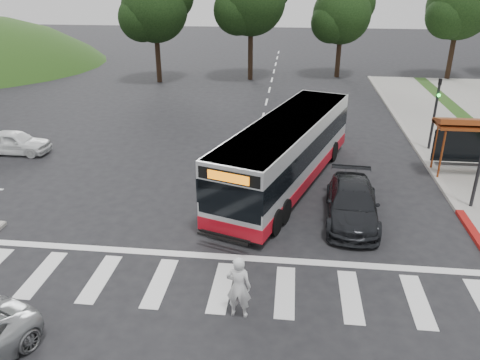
# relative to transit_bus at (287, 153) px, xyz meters

# --- Properties ---
(ground) EXTENTS (140.00, 140.00, 0.00)m
(ground) POSITION_rel_transit_bus_xyz_m (-1.81, -3.14, -1.53)
(ground) COLOR black
(ground) RESTS_ON ground
(sidewalk_east) EXTENTS (4.00, 40.00, 0.12)m
(sidewalk_east) POSITION_rel_transit_bus_xyz_m (9.19, 4.86, -1.47)
(sidewalk_east) COLOR gray
(sidewalk_east) RESTS_ON ground
(curb_east) EXTENTS (0.30, 40.00, 0.15)m
(curb_east) POSITION_rel_transit_bus_xyz_m (7.19, 4.86, -1.46)
(curb_east) COLOR #9E9991
(curb_east) RESTS_ON ground
(crosswalk_ladder) EXTENTS (18.00, 2.60, 0.01)m
(crosswalk_ladder) POSITION_rel_transit_bus_xyz_m (-1.81, -8.14, -1.53)
(crosswalk_ladder) COLOR silver
(crosswalk_ladder) RESTS_ON ground
(traffic_signal_ne_short) EXTENTS (0.18, 0.37, 4.00)m
(traffic_signal_ne_short) POSITION_rel_transit_bus_xyz_m (7.79, 5.35, 0.95)
(traffic_signal_ne_short) COLOR black
(traffic_signal_ne_short) RESTS_ON ground
(tree_ne_a) EXTENTS (6.16, 5.74, 9.30)m
(tree_ne_a) POSITION_rel_transit_bus_xyz_m (14.27, 24.93, 4.86)
(tree_ne_a) COLOR black
(tree_ne_a) RESTS_ON parking_lot
(tree_north_b) EXTENTS (5.72, 5.33, 8.43)m
(tree_north_b) POSITION_rel_transit_bus_xyz_m (4.26, 24.92, 4.13)
(tree_north_b) COLOR black
(tree_north_b) RESTS_ON ground
(tree_north_c) EXTENTS (6.16, 5.74, 9.30)m
(tree_north_c) POSITION_rel_transit_bus_xyz_m (-11.73, 20.93, 4.76)
(tree_north_c) COLOR black
(tree_north_c) RESTS_ON ground
(transit_bus) EXTENTS (6.25, 12.06, 3.06)m
(transit_bus) POSITION_rel_transit_bus_xyz_m (0.00, 0.00, 0.00)
(transit_bus) COLOR silver
(transit_bus) RESTS_ON ground
(pedestrian) EXTENTS (0.76, 0.54, 1.97)m
(pedestrian) POSITION_rel_transit_bus_xyz_m (-1.12, -9.37, -0.55)
(pedestrian) COLOR silver
(pedestrian) RESTS_ON ground
(dark_sedan) EXTENTS (2.29, 5.02, 1.42)m
(dark_sedan) POSITION_rel_transit_bus_xyz_m (2.68, -3.17, -0.82)
(dark_sedan) COLOR black
(dark_sedan) RESTS_ON ground
(west_car_white) EXTENTS (3.77, 1.55, 1.28)m
(west_car_white) POSITION_rel_transit_bus_xyz_m (-14.73, 2.36, -0.89)
(west_car_white) COLOR white
(west_car_white) RESTS_ON ground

